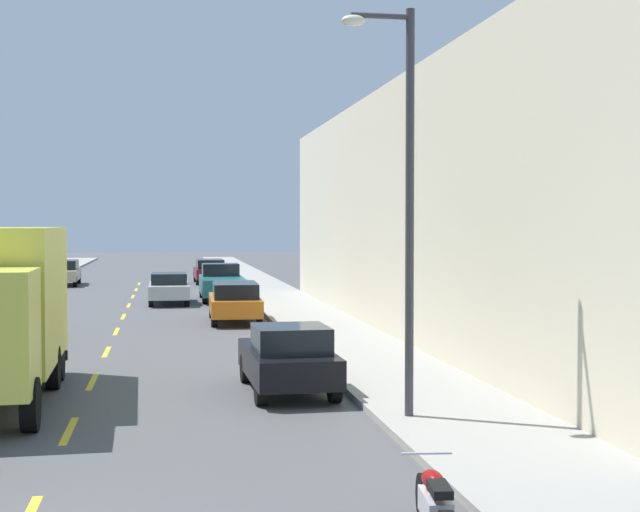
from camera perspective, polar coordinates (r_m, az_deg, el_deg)
The scene contains 12 objects.
ground_plane at distance 39.53m, azimuth -12.14°, elevation -3.34°, with size 160.00×160.00×0.00m, color #4C4C4F.
sidewalk_right at distance 37.88m, azimuth -1.47°, elevation -3.42°, with size 3.20×120.00×0.14m, color #99968E.
lane_centerline_dashes at distance 34.07m, azimuth -12.55°, elevation -4.19°, with size 0.14×47.20×0.01m.
apartment_block_opposite at distance 31.68m, azimuth 12.56°, elevation 2.75°, with size 10.00×36.00×8.18m, color beige.
street_lamp at distance 16.47m, azimuth 5.23°, elevation 4.60°, with size 1.35×0.28×7.42m.
parked_hatchback_black at distance 19.62m, azimuth -2.02°, elevation -6.48°, with size 1.84×4.04×1.50m.
parked_wagon_burgundy at distance 56.11m, azimuth -7.01°, elevation -0.91°, with size 1.88×4.72×1.50m.
parked_pickup_teal at distance 43.56m, azimuth -6.25°, elevation -1.72°, with size 2.01×5.30×1.73m.
parked_wagon_orange at distance 33.78m, azimuth -5.42°, elevation -2.84°, with size 1.93×4.74×1.50m.
parked_wagon_champagne at distance 56.18m, azimuth -15.95°, elevation -0.97°, with size 1.94×4.75×1.50m.
moving_silver_sedan at distance 41.97m, azimuth -9.54°, elevation -1.98°, with size 1.80×4.50×1.43m.
parked_motorcycle at distance 10.79m, azimuth 7.31°, elevation -15.50°, with size 0.62×2.05×0.90m.
Camera 1 is at (1.74, -9.33, 3.66)m, focal length 50.52 mm.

